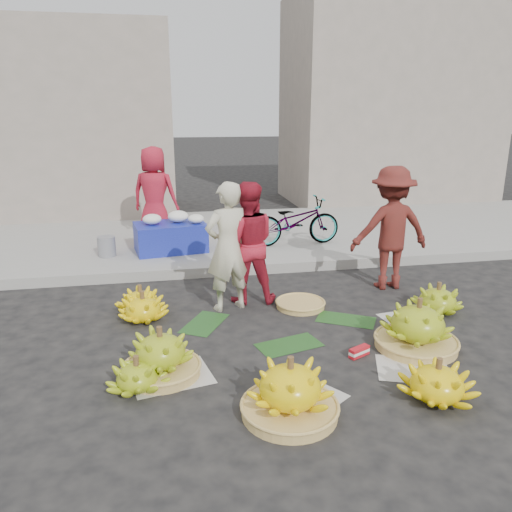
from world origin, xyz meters
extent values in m
plane|color=black|center=(0.00, 0.00, 0.00)|extent=(80.00, 80.00, 0.00)
cube|color=gray|center=(0.00, 2.20, 0.07)|extent=(40.00, 0.25, 0.15)
cube|color=gray|center=(0.00, 4.30, 0.06)|extent=(40.00, 4.00, 0.12)
cube|color=gray|center=(-4.00, 7.20, 2.00)|extent=(6.00, 3.00, 4.00)
cube|color=gray|center=(4.50, 7.70, 2.50)|extent=(5.00, 3.00, 5.00)
cylinder|color=tan|center=(-1.38, -0.55, 0.04)|extent=(0.69, 0.69, 0.09)
cylinder|color=brown|center=(-1.38, -0.55, 0.41)|extent=(0.05, 0.05, 0.12)
cylinder|color=brown|center=(-1.59, -0.76, 0.26)|extent=(0.05, 0.05, 0.12)
cylinder|color=tan|center=(-0.40, -1.37, 0.04)|extent=(0.76, 0.76, 0.09)
cylinder|color=brown|center=(-0.40, -1.37, 0.44)|extent=(0.05, 0.05, 0.12)
cylinder|color=brown|center=(0.84, -1.39, 0.32)|extent=(0.05, 0.05, 0.12)
cylinder|color=tan|center=(1.14, -0.49, 0.04)|extent=(0.81, 0.81, 0.09)
cylinder|color=brown|center=(1.14, -0.49, 0.47)|extent=(0.05, 0.05, 0.12)
cylinder|color=brown|center=(1.84, 0.32, 0.31)|extent=(0.05, 0.05, 0.12)
cylinder|color=brown|center=(-1.57, 0.72, 0.29)|extent=(0.05, 0.05, 0.12)
cylinder|color=brown|center=(-1.61, 0.98, 0.28)|extent=(0.05, 0.05, 0.12)
cylinder|color=tan|center=(0.29, 0.77, 0.03)|extent=(0.69, 0.69, 0.07)
cube|color=red|center=(0.51, -0.56, 0.05)|extent=(0.23, 0.16, 0.09)
imported|color=beige|center=(-0.57, 0.90, 0.77)|extent=(0.65, 0.53, 1.54)
imported|color=red|center=(-0.31, 1.10, 0.75)|extent=(0.78, 0.64, 1.50)
imported|color=maroon|center=(1.64, 1.26, 0.81)|extent=(1.06, 0.63, 1.62)
cube|color=#172096|center=(-1.19, 3.18, 0.35)|extent=(1.18, 0.84, 0.45)
ellipsoid|color=white|center=(-1.46, 3.14, 0.65)|extent=(0.29, 0.29, 0.16)
ellipsoid|color=white|center=(-1.05, 3.23, 0.66)|extent=(0.33, 0.33, 0.18)
ellipsoid|color=white|center=(-0.78, 3.09, 0.64)|extent=(0.25, 0.25, 0.14)
cylinder|color=slate|center=(-2.17, 3.07, 0.27)|extent=(0.27, 0.27, 0.31)
imported|color=red|center=(-1.41, 3.92, 0.93)|extent=(0.92, 0.76, 1.61)
imported|color=gray|center=(0.88, 3.19, 0.52)|extent=(0.61, 1.54, 0.80)
camera|label=1|loc=(-1.30, -4.67, 2.31)|focal=35.00mm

